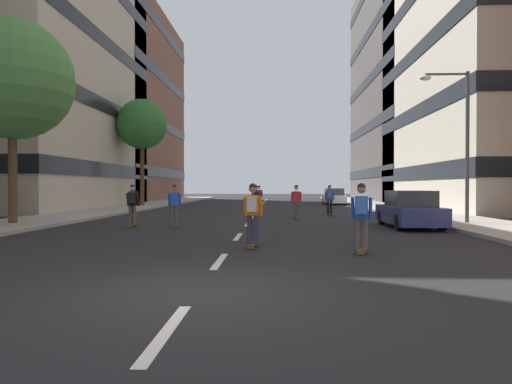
{
  "coord_description": "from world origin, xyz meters",
  "views": [
    {
      "loc": [
        1.27,
        -7.21,
        1.69
      ],
      "look_at": [
        0.0,
        21.8,
        1.34
      ],
      "focal_mm": 31.93,
      "sensor_mm": 36.0,
      "label": 1
    }
  ],
  "objects_px": {
    "skater_4": "(256,198)",
    "skater_5": "(133,198)",
    "parked_car_near": "(410,211)",
    "street_tree_mid": "(142,125)",
    "street_tree_near": "(12,80)",
    "skater_6": "(296,200)",
    "skater_7": "(253,211)",
    "skater_1": "(259,195)",
    "skater_8": "(361,213)",
    "skater_0": "(175,203)",
    "parked_car_mid": "(334,197)",
    "streetlamp_right": "(459,130)",
    "skater_3": "(330,198)",
    "skater_2": "(132,203)"
  },
  "relations": [
    {
      "from": "skater_1",
      "to": "skater_4",
      "type": "relative_size",
      "value": 1.0
    },
    {
      "from": "street_tree_near",
      "to": "skater_6",
      "type": "relative_size",
      "value": 4.87
    },
    {
      "from": "skater_2",
      "to": "skater_4",
      "type": "bearing_deg",
      "value": 56.35
    },
    {
      "from": "skater_6",
      "to": "skater_4",
      "type": "bearing_deg",
      "value": 132.72
    },
    {
      "from": "skater_0",
      "to": "skater_5",
      "type": "bearing_deg",
      "value": 119.39
    },
    {
      "from": "streetlamp_right",
      "to": "skater_7",
      "type": "xyz_separation_m",
      "value": [
        -8.53,
        -7.45,
        -3.12
      ]
    },
    {
      "from": "parked_car_near",
      "to": "streetlamp_right",
      "type": "distance_m",
      "value": 4.34
    },
    {
      "from": "skater_3",
      "to": "street_tree_near",
      "type": "bearing_deg",
      "value": -151.62
    },
    {
      "from": "skater_7",
      "to": "skater_8",
      "type": "height_order",
      "value": "same"
    },
    {
      "from": "skater_4",
      "to": "skater_5",
      "type": "xyz_separation_m",
      "value": [
        -7.13,
        0.12,
        0.0
      ]
    },
    {
      "from": "skater_3",
      "to": "skater_7",
      "type": "relative_size",
      "value": 1.0
    },
    {
      "from": "skater_3",
      "to": "skater_8",
      "type": "distance_m",
      "value": 15.08
    },
    {
      "from": "parked_car_mid",
      "to": "skater_7",
      "type": "height_order",
      "value": "skater_7"
    },
    {
      "from": "parked_car_near",
      "to": "parked_car_mid",
      "type": "bearing_deg",
      "value": 90.0
    },
    {
      "from": "skater_2",
      "to": "skater_5",
      "type": "bearing_deg",
      "value": 107.29
    },
    {
      "from": "skater_0",
      "to": "skater_2",
      "type": "relative_size",
      "value": 1.0
    },
    {
      "from": "parked_car_mid",
      "to": "street_tree_mid",
      "type": "bearing_deg",
      "value": -161.32
    },
    {
      "from": "skater_4",
      "to": "skater_2",
      "type": "bearing_deg",
      "value": -123.65
    },
    {
      "from": "parked_car_mid",
      "to": "skater_7",
      "type": "bearing_deg",
      "value": -101.3
    },
    {
      "from": "parked_car_mid",
      "to": "parked_car_near",
      "type": "bearing_deg",
      "value": -90.0
    },
    {
      "from": "skater_1",
      "to": "skater_7",
      "type": "bearing_deg",
      "value": -88.34
    },
    {
      "from": "parked_car_near",
      "to": "skater_4",
      "type": "height_order",
      "value": "skater_4"
    },
    {
      "from": "street_tree_near",
      "to": "street_tree_mid",
      "type": "xyz_separation_m",
      "value": [
        0.0,
        18.72,
        0.64
      ]
    },
    {
      "from": "street_tree_mid",
      "to": "skater_6",
      "type": "distance_m",
      "value": 19.56
    },
    {
      "from": "skater_1",
      "to": "streetlamp_right",
      "type": "bearing_deg",
      "value": -58.45
    },
    {
      "from": "skater_8",
      "to": "skater_0",
      "type": "bearing_deg",
      "value": 131.16
    },
    {
      "from": "skater_1",
      "to": "skater_7",
      "type": "xyz_separation_m",
      "value": [
        0.65,
        -22.41,
        0.0
      ]
    },
    {
      "from": "parked_car_mid",
      "to": "skater_5",
      "type": "bearing_deg",
      "value": -128.57
    },
    {
      "from": "street_tree_mid",
      "to": "skater_5",
      "type": "height_order",
      "value": "street_tree_mid"
    },
    {
      "from": "street_tree_near",
      "to": "skater_7",
      "type": "distance_m",
      "value": 13.35
    },
    {
      "from": "parked_car_near",
      "to": "skater_6",
      "type": "xyz_separation_m",
      "value": [
        -4.43,
        4.62,
        0.29
      ]
    },
    {
      "from": "parked_car_near",
      "to": "skater_5",
      "type": "distance_m",
      "value": 15.47
    },
    {
      "from": "street_tree_mid",
      "to": "skater_5",
      "type": "relative_size",
      "value": 4.98
    },
    {
      "from": "parked_car_mid",
      "to": "skater_5",
      "type": "xyz_separation_m",
      "value": [
        -13.74,
        -17.23,
        0.32
      ]
    },
    {
      "from": "parked_car_mid",
      "to": "skater_3",
      "type": "bearing_deg",
      "value": -98.06
    },
    {
      "from": "parked_car_near",
      "to": "skater_1",
      "type": "height_order",
      "value": "skater_1"
    },
    {
      "from": "streetlamp_right",
      "to": "skater_7",
      "type": "bearing_deg",
      "value": -138.89
    },
    {
      "from": "skater_2",
      "to": "skater_8",
      "type": "relative_size",
      "value": 1.0
    },
    {
      "from": "street_tree_near",
      "to": "skater_1",
      "type": "distance_m",
      "value": 19.61
    },
    {
      "from": "skater_5",
      "to": "skater_7",
      "type": "relative_size",
      "value": 1.0
    },
    {
      "from": "street_tree_mid",
      "to": "skater_7",
      "type": "relative_size",
      "value": 4.98
    },
    {
      "from": "parked_car_near",
      "to": "street_tree_mid",
      "type": "distance_m",
      "value": 25.79
    },
    {
      "from": "parked_car_near",
      "to": "skater_3",
      "type": "bearing_deg",
      "value": 106.99
    },
    {
      "from": "streetlamp_right",
      "to": "street_tree_mid",
      "type": "bearing_deg",
      "value": 137.34
    },
    {
      "from": "street_tree_near",
      "to": "streetlamp_right",
      "type": "distance_m",
      "value": 19.23
    },
    {
      "from": "skater_6",
      "to": "skater_1",
      "type": "bearing_deg",
      "value": 101.61
    },
    {
      "from": "skater_3",
      "to": "skater_6",
      "type": "relative_size",
      "value": 1.0
    },
    {
      "from": "street_tree_mid",
      "to": "skater_4",
      "type": "distance_m",
      "value": 16.51
    },
    {
      "from": "skater_0",
      "to": "parked_car_mid",
      "type": "bearing_deg",
      "value": 68.21
    },
    {
      "from": "skater_4",
      "to": "parked_car_mid",
      "type": "bearing_deg",
      "value": 69.15
    }
  ]
}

